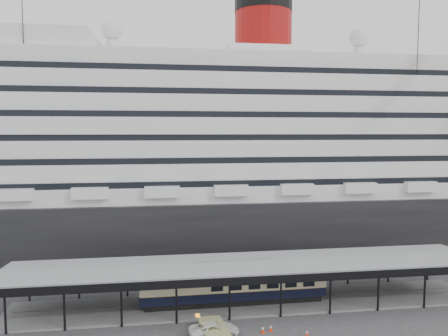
# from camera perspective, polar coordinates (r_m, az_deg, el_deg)

# --- Properties ---
(ground) EXTENTS (200.00, 200.00, 0.00)m
(ground) POSITION_cam_1_polar(r_m,az_deg,el_deg) (50.34, 4.34, -19.41)
(ground) COLOR #353537
(ground) RESTS_ON ground
(cruise_ship) EXTENTS (130.00, 30.00, 43.90)m
(cruise_ship) POSITION_cam_1_polar(r_m,az_deg,el_deg) (77.48, -0.72, 3.12)
(cruise_ship) COLOR black
(cruise_ship) RESTS_ON ground
(platform_canopy) EXTENTS (56.00, 9.18, 5.30)m
(platform_canopy) POSITION_cam_1_polar(r_m,az_deg,el_deg) (53.99, 3.16, -14.98)
(platform_canopy) COLOR slate
(platform_canopy) RESTS_ON ground
(port_truck) EXTENTS (5.33, 2.89, 1.42)m
(port_truck) POSITION_cam_1_polar(r_m,az_deg,el_deg) (46.81, -1.30, -20.38)
(port_truck) COLOR silver
(port_truck) RESTS_ON ground
(pullman_carriage) EXTENTS (22.01, 3.09, 21.59)m
(pullman_carriage) POSITION_cam_1_polar(r_m,az_deg,el_deg) (53.60, 1.29, -14.83)
(pullman_carriage) COLOR black
(pullman_carriage) RESTS_ON ground
(traffic_cone_left) EXTENTS (0.50, 0.50, 0.75)m
(traffic_cone_left) POSITION_cam_1_polar(r_m,az_deg,el_deg) (48.29, 6.13, -20.03)
(traffic_cone_left) COLOR red
(traffic_cone_left) RESTS_ON ground
(traffic_cone_mid) EXTENTS (0.46, 0.46, 0.74)m
(traffic_cone_mid) POSITION_cam_1_polar(r_m,az_deg,el_deg) (47.70, 10.80, -20.42)
(traffic_cone_mid) COLOR #F1340D
(traffic_cone_mid) RESTS_ON ground
(traffic_cone_right) EXTENTS (0.48, 0.48, 0.79)m
(traffic_cone_right) POSITION_cam_1_polar(r_m,az_deg,el_deg) (47.83, 5.11, -20.25)
(traffic_cone_right) COLOR red
(traffic_cone_right) RESTS_ON ground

